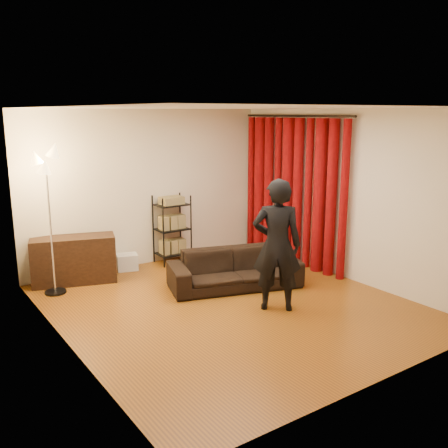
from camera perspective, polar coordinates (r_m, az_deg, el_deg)
floor at (r=7.07m, az=0.72°, el=-9.27°), size 5.00×5.00×0.00m
ceiling at (r=6.56m, az=0.78°, el=13.17°), size 5.00×5.00×0.00m
wall_back at (r=8.82m, az=-8.68°, el=4.10°), size 5.00×0.00×5.00m
wall_front at (r=4.92m, az=17.83°, el=-3.21°), size 5.00×0.00×5.00m
wall_left at (r=5.72m, az=-18.00°, el=-1.03°), size 0.00×5.00×5.00m
wall_right at (r=8.17m, az=13.77°, el=3.21°), size 0.00×5.00×5.00m
curtain_rod at (r=8.79m, az=8.18°, el=12.14°), size 0.04×2.65×0.04m
curtain at (r=8.88m, az=7.82°, el=3.70°), size 0.22×2.65×2.55m
sofa at (r=7.68m, az=1.25°, el=-5.16°), size 2.14×1.34×0.58m
person at (r=6.72m, az=6.06°, el=-2.42°), size 0.78×0.75×1.80m
media_cabinet at (r=8.21m, az=-16.78°, el=-3.94°), size 1.36×0.84×0.74m
storage_boxes at (r=8.70m, az=-10.95°, el=-4.28°), size 0.40×0.35×0.28m
wire_shelf at (r=8.91m, az=-5.94°, el=-0.59°), size 0.65×0.56×1.22m
floor_lamp at (r=7.65m, az=-19.24°, el=0.00°), size 0.48×0.48×2.12m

